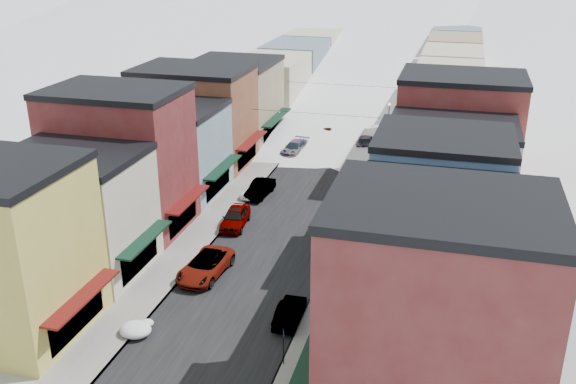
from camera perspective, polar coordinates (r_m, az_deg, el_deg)
The scene contains 36 objects.
road at distance 90.49m, azimuth 5.80°, elevation 6.25°, with size 10.00×160.00×0.01m, color black.
sidewalk_left at distance 91.71m, azimuth 1.71°, elevation 6.61°, with size 3.20×160.00×0.15m, color gray.
sidewalk_right at distance 89.71m, azimuth 9.98°, elevation 5.94°, with size 3.20×160.00×0.15m, color gray.
curb_left at distance 91.38m, azimuth 2.66°, elevation 6.54°, with size 0.10×160.00×0.15m, color slate.
curb_right at distance 89.84m, azimuth 8.99°, elevation 6.03°, with size 0.10×160.00×0.15m, color slate.
bldg_l_cream at distance 50.94m, azimuth -18.32°, elevation -1.71°, with size 11.30×8.20×9.50m.
bldg_l_brick_near at distance 57.00m, azimuth -14.66°, elevation 2.81°, with size 12.30×8.20×12.50m.
bldg_l_grayblue at distance 64.43m, azimuth -10.50°, elevation 3.72°, with size 11.30×9.20×9.00m.
bldg_l_brick_far at distance 72.40m, azimuth -8.27°, elevation 6.69°, with size 13.30×9.20×11.00m.
bldg_l_tan at distance 81.16m, azimuth -4.84°, elevation 8.12°, with size 11.30×11.20×10.00m.
bldg_r_brick_near at distance 34.17m, azimuth 12.85°, elevation -10.36°, with size 12.30×9.20×12.50m.
bldg_r_green at distance 42.77m, azimuth 12.67°, elevation -5.71°, with size 11.30×9.20×9.50m.
bldg_r_blue at distance 50.77m, azimuth 13.30°, elevation -0.63°, with size 11.30×9.20×10.50m.
bldg_r_cream at distance 59.45m, azimuth 14.12°, elevation 1.86°, with size 12.30×9.20×9.00m.
bldg_r_brick_far at distance 67.66m, azimuth 14.90°, elevation 5.32°, with size 13.30×9.20×11.50m.
bldg_r_tan at distance 77.58m, azimuth 14.25°, elevation 6.69°, with size 11.30×11.20×9.50m.
distant_blocks at distance 111.81m, azimuth 7.90°, elevation 11.26°, with size 34.00×55.00×8.00m.
overhead_cables at distance 77.02m, azimuth 4.39°, elevation 8.30°, with size 16.40×15.04×0.04m.
car_white_suv at distance 49.42m, azimuth -7.36°, elevation -6.52°, with size 2.74×5.93×1.65m, color silver.
car_silver_sedan at distance 57.25m, azimuth -4.72°, elevation -2.25°, with size 2.02×5.01×1.71m, color gray.
car_dark_hatch at distance 63.71m, azimuth -2.51°, elevation 0.30°, with size 1.65×4.74×1.56m, color black.
car_silver_wagon at distance 76.18m, azimuth 0.60°, elevation 3.95°, with size 2.11×5.19×1.51m, color #94969B.
car_green_sedan at distance 43.72m, azimuth 0.15°, elevation -10.60°, with size 1.48×4.24×1.40m, color black.
car_gray_suv at distance 55.03m, azimuth 3.33°, elevation -3.46°, with size 1.59×3.94×1.34m, color gray.
car_black_sedan at distance 79.02m, azimuth 6.94°, elevation 4.48°, with size 2.20×5.40×1.57m, color black.
car_lane_silver at distance 81.47m, azimuth 3.44°, elevation 5.18°, with size 2.01×5.00×1.70m, color gray.
car_lane_white at distance 100.33m, azimuth 8.11°, elevation 8.20°, with size 2.83×6.14×1.71m, color white.
fire_hydrant at distance 44.23m, azimuth 2.98°, elevation -10.45°, with size 0.50×0.38×0.86m.
parking_sign at distance 39.15m, azimuth -0.41°, elevation -13.29°, with size 0.15×0.33×2.52m.
trash_can at distance 53.72m, azimuth 4.35°, elevation -4.23°, with size 0.53×0.53×0.89m.
streetlamp_near at distance 49.16m, azimuth 3.49°, elevation -4.17°, with size 0.33×0.33×3.92m.
streetlamp_far at distance 83.16m, azimuth 8.94°, elevation 6.76°, with size 0.36×0.36×4.35m.
planter_near at distance 40.27m, azimuth 1.83°, elevation -14.16°, with size 0.60×0.52×0.67m, color #30632C.
snow_pile_near at distance 43.63m, azimuth -13.32°, elevation -11.77°, with size 2.11×2.50×0.89m.
snow_pile_mid at distance 62.81m, azimuth -3.38°, elevation -0.39°, with size 2.09×2.49×0.89m.
snow_pile_far at distance 77.29m, azimuth 0.36°, elevation 4.00°, with size 2.35×2.64×0.99m.
Camera 1 is at (13.79, -26.11, 24.15)m, focal length 40.00 mm.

